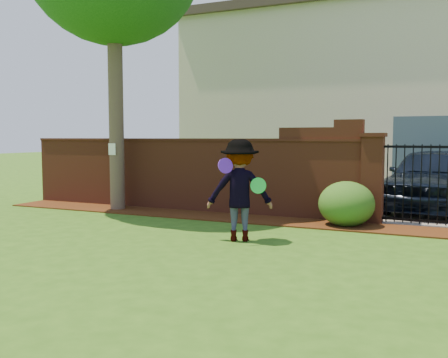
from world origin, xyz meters
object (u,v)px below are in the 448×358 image
at_px(man, 239,190).
at_px(frisbee_green, 258,186).
at_px(frisbee_purple, 225,166).
at_px(car, 430,179).

distance_m(man, frisbee_green, 0.37).
bearing_deg(frisbee_green, man, 175.29).
bearing_deg(frisbee_green, frisbee_purple, -148.27).
relative_size(frisbee_purple, frisbee_green, 0.96).
xyz_separation_m(car, man, (-2.89, -5.09, 0.10)).
height_order(car, man, man).
height_order(man, frisbee_green, man).
bearing_deg(frisbee_purple, man, 70.06).
bearing_deg(car, frisbee_purple, -109.36).
relative_size(car, frisbee_purple, 17.38).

